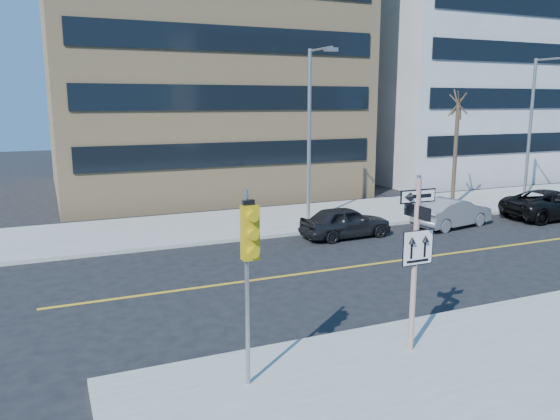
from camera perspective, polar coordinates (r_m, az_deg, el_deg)
name	(u,v)px	position (r m, az deg, el deg)	size (l,w,h in m)	color
ground	(354,317)	(15.35, 7.78, -10.99)	(120.00, 120.00, 0.00)	black
far_sidewalk	(510,199)	(35.51, 22.92, 1.10)	(66.00, 6.00, 0.15)	#98968F
road_centerline	(550,240)	(25.90, 26.35, -2.83)	(40.00, 0.14, 0.01)	gold
sign_pole	(415,254)	(12.60, 13.97, -4.48)	(0.92, 0.92, 4.06)	silver
traffic_signal	(249,249)	(10.43, -3.22, -4.06)	(0.32, 0.45, 4.00)	gray
parked_car_a	(346,222)	(23.72, 6.87, -1.24)	(4.03, 1.62, 1.37)	black
parked_car_b	(452,213)	(26.76, 17.56, -0.26)	(4.17, 1.45, 1.37)	gray
parked_car_c	(553,204)	(30.62, 26.62, 0.54)	(5.23, 2.41, 1.45)	black
streetlight_a	(312,124)	(25.59, 3.31, 8.93)	(0.55, 2.25, 8.00)	gray
streetlight_b	(534,120)	(34.22, 25.03, 8.49)	(0.55, 2.25, 8.00)	gray
street_tree_west	(458,107)	(31.08, 18.12, 10.22)	(1.80, 1.80, 6.35)	#32281E
building_brick	(190,53)	(38.43, -9.35, 15.90)	(18.00, 18.00, 18.00)	tan
building_grey_mid	(459,80)	(47.91, 18.20, 12.75)	(20.00, 16.00, 15.00)	#A8ABAE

